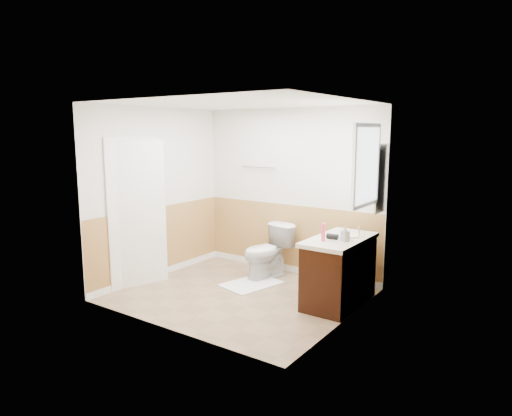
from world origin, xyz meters
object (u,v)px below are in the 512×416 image
Objects in this scene: vanity_cabinet at (339,273)px; soap_dispenser at (345,234)px; toilet at (267,252)px; lotion_bottle at (323,232)px; bath_mat at (251,284)px.

vanity_cabinet is 0.57m from soap_dispenser.
vanity_cabinet reaches higher than toilet.
lotion_bottle reaches higher than soap_dispenser.
toilet is 0.99× the size of bath_mat.
bath_mat is at bearing 176.75° from soap_dispenser.
bath_mat is at bearing -76.38° from toilet.
lotion_bottle is (1.22, -0.22, 0.95)m from bath_mat.
lotion_bottle is 0.26m from soap_dispenser.
toilet is 3.60× the size of lotion_bottle.
lotion_bottle reaches higher than toilet.
soap_dispenser is (1.44, -0.48, 0.55)m from toilet.
vanity_cabinet is at bearing -1.46° from toilet.
toilet is 0.72× the size of vanity_cabinet.
toilet is at bearing 161.42° from soap_dispenser.
soap_dispenser reaches higher than toilet.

